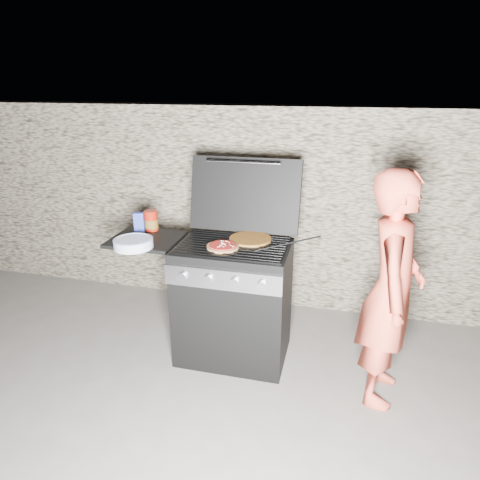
% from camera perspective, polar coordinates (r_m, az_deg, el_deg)
% --- Properties ---
extents(ground, '(50.00, 50.00, 0.00)m').
position_cam_1_polar(ground, '(3.45, -0.83, -14.87)').
color(ground, '#5C5650').
extents(stone_wall, '(8.00, 0.35, 1.80)m').
position_cam_1_polar(stone_wall, '(3.99, 2.96, 4.53)').
color(stone_wall, '#9F927D').
rests_on(stone_wall, ground).
extents(gas_grill, '(1.34, 0.79, 0.91)m').
position_cam_1_polar(gas_grill, '(3.27, -5.15, -7.68)').
color(gas_grill, black).
rests_on(gas_grill, ground).
extents(pizza_topped, '(0.30, 0.30, 0.03)m').
position_cam_1_polar(pizza_topped, '(2.96, -2.29, -0.80)').
color(pizza_topped, '#AC7E58').
rests_on(pizza_topped, gas_grill).
extents(pizza_plain, '(0.40, 0.40, 0.02)m').
position_cam_1_polar(pizza_plain, '(3.10, 1.38, 0.15)').
color(pizza_plain, '#BF8129').
rests_on(pizza_plain, gas_grill).
extents(sauce_jar, '(0.10, 0.10, 0.16)m').
position_cam_1_polar(sauce_jar, '(3.38, -11.76, 2.56)').
color(sauce_jar, '#9A1A0A').
rests_on(sauce_jar, gas_grill).
extents(blue_carton, '(0.08, 0.06, 0.16)m').
position_cam_1_polar(blue_carton, '(3.33, -13.30, 2.23)').
color(blue_carton, '#28359C').
rests_on(blue_carton, gas_grill).
extents(plate_stack, '(0.30, 0.30, 0.06)m').
position_cam_1_polar(plate_stack, '(3.07, -14.03, -0.42)').
color(plate_stack, silver).
rests_on(plate_stack, gas_grill).
extents(person, '(0.44, 0.60, 1.54)m').
position_cam_1_polar(person, '(2.84, 19.53, -6.39)').
color(person, '#E5533B').
rests_on(person, ground).
extents(tongs, '(0.43, 0.19, 0.09)m').
position_cam_1_polar(tongs, '(2.93, 6.46, -0.43)').
color(tongs, black).
rests_on(tongs, gas_grill).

